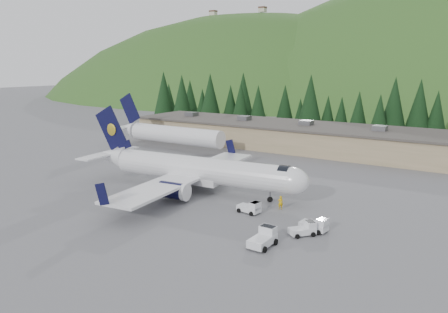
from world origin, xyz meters
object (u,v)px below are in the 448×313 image
baggage_tug_a (251,208)px  baggage_tug_d (304,229)px  baggage_tug_b (316,225)px  baggage_tug_c (264,238)px  terminal_building (284,135)px  airliner (195,170)px  second_airliner (166,133)px  ramp_worker (280,203)px

baggage_tug_a → baggage_tug_d: bearing=-12.4°
baggage_tug_b → baggage_tug_c: (-2.95, -6.33, 0.10)m
baggage_tug_c → terminal_building: 54.17m
baggage_tug_c → terminal_building: bearing=25.0°
airliner → baggage_tug_a: size_ratio=11.62×
second_airliner → baggage_tug_b: 51.96m
baggage_tug_a → baggage_tug_d: 8.66m
baggage_tug_d → baggage_tug_a: bearing=110.3°
baggage_tug_d → baggage_tug_b: bearing=18.7°
baggage_tug_b → terminal_building: bearing=124.8°
airliner → baggage_tug_b: bearing=-20.6°
baggage_tug_c → baggage_tug_d: 5.25m
baggage_tug_b → baggage_tug_a: bearing=177.0°
baggage_tug_b → ramp_worker: ramp_worker is taller
airliner → terminal_building: bearing=90.5°
terminal_building → baggage_tug_d: bearing=-62.6°
baggage_tug_d → ramp_worker: size_ratio=1.71×
ramp_worker → second_airliner: bearing=-67.0°
baggage_tug_c → airliner: bearing=57.6°
airliner → baggage_tug_b: (20.07, -5.42, -2.35)m
baggage_tug_c → baggage_tug_d: baggage_tug_c is taller
second_airliner → baggage_tug_d: 52.30m
second_airliner → terminal_building: second_airliner is taller
baggage_tug_c → baggage_tug_d: (2.31, 4.71, -0.15)m
baggage_tug_c → ramp_worker: (-3.41, 10.92, 0.06)m
airliner → baggage_tug_d: 20.81m
baggage_tug_b → baggage_tug_d: 1.74m
second_airliner → baggage_tug_c: second_airliner is taller
terminal_building → ramp_worker: (17.72, -38.93, -1.76)m
airliner → baggage_tug_c: size_ratio=10.18×
second_airliner → terminal_building: 25.55m
second_airliner → terminal_building: (19.91, 16.00, -0.70)m
baggage_tug_b → baggage_tug_d: size_ratio=1.04×
baggage_tug_a → baggage_tug_b: baggage_tug_b is taller
second_airliner → baggage_tug_c: size_ratio=8.11×
second_airliner → baggage_tug_b: second_airliner is taller
baggage_tug_d → second_airliner: bearing=96.5°
terminal_building → baggage_tug_c: bearing=-67.0°
baggage_tug_a → baggage_tug_d: size_ratio=1.01×
baggage_tug_a → baggage_tug_b: size_ratio=0.97×
airliner → baggage_tug_c: airliner is taller
baggage_tug_a → ramp_worker: bearing=61.1°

